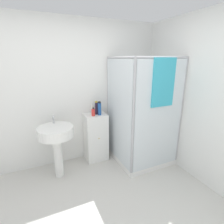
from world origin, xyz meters
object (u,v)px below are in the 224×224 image
Objects in this scene: shampoo_bottle_blue at (99,109)px; lotion_bottle_white at (92,109)px; shampoo_bottle_tall_black at (96,108)px; sink at (56,138)px; soap_dispenser at (93,112)px.

shampoo_bottle_blue reaches higher than lotion_bottle_white.
shampoo_bottle_tall_black is 0.09m from lotion_bottle_white.
sink is 0.75m from soap_dispenser.
shampoo_bottle_blue is (0.12, -0.00, 0.05)m from soap_dispenser.
soap_dispenser is at bearing -142.26° from shampoo_bottle_tall_black.
sink is 6.39× the size of soap_dispenser.
sink is at bearing -164.28° from soap_dispenser.
lotion_bottle_white is at bearing 122.79° from shampoo_bottle_blue.
shampoo_bottle_blue is at bearing -63.09° from shampoo_bottle_tall_black.
lotion_bottle_white is (-0.05, 0.07, -0.04)m from shampoo_bottle_tall_black.
sink is 5.17× the size of lotion_bottle_white.
sink is at bearing -155.44° from lotion_bottle_white.
shampoo_bottle_blue is at bearing -0.43° from soap_dispenser.
soap_dispenser is at bearing 15.72° from sink.
soap_dispenser reaches higher than sink.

